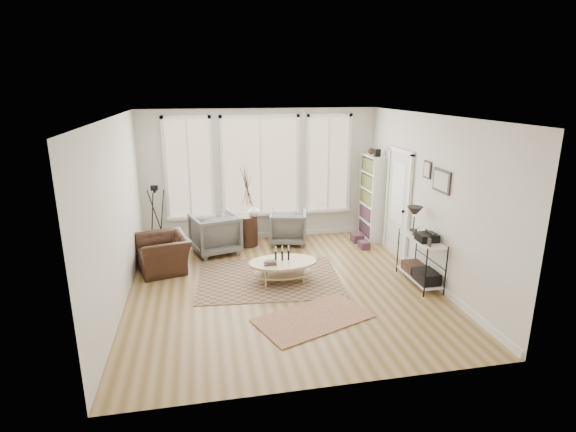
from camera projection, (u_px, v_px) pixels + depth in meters
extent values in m
plane|color=#A08153|center=(283.00, 287.00, 7.78)|extent=(5.50, 5.50, 0.00)
plane|color=white|center=(283.00, 116.00, 6.98)|extent=(5.50, 5.50, 0.00)
cube|color=silver|center=(261.00, 175.00, 9.97)|extent=(5.20, 0.04, 2.90)
cube|color=silver|center=(330.00, 271.00, 4.79)|extent=(5.20, 0.04, 2.90)
cube|color=silver|center=(117.00, 214.00, 6.90)|extent=(0.04, 5.50, 2.90)
cube|color=silver|center=(429.00, 199.00, 7.86)|extent=(0.04, 5.50, 2.90)
cube|color=white|center=(262.00, 235.00, 10.35)|extent=(5.10, 0.04, 0.12)
cube|color=white|center=(421.00, 272.00, 8.24)|extent=(0.03, 5.40, 0.12)
cube|color=tan|center=(260.00, 166.00, 9.90)|extent=(1.60, 0.03, 2.10)
cube|color=tan|center=(189.00, 169.00, 9.61)|extent=(0.90, 0.03, 2.10)
cube|color=tan|center=(328.00, 164.00, 10.18)|extent=(0.90, 0.03, 2.10)
cube|color=white|center=(261.00, 166.00, 9.88)|extent=(1.74, 0.06, 2.24)
cube|color=white|center=(189.00, 169.00, 9.59)|extent=(1.04, 0.06, 2.24)
cube|color=white|center=(328.00, 164.00, 10.17)|extent=(1.04, 0.06, 2.24)
cube|color=white|center=(262.00, 214.00, 10.16)|extent=(4.10, 0.12, 0.06)
cube|color=silver|center=(398.00, 205.00, 9.05)|extent=(0.04, 0.88, 2.10)
cube|color=white|center=(398.00, 193.00, 8.98)|extent=(0.01, 0.55, 1.20)
cube|color=white|center=(408.00, 211.00, 8.59)|extent=(0.06, 0.08, 2.18)
cube|color=white|center=(388.00, 199.00, 9.51)|extent=(0.06, 0.08, 2.18)
cube|color=white|center=(401.00, 151.00, 8.75)|extent=(0.06, 1.06, 0.08)
sphere|color=black|center=(403.00, 211.00, 8.75)|extent=(0.06, 0.06, 0.06)
cube|color=white|center=(378.00, 202.00, 9.68)|extent=(0.30, 0.03, 1.90)
cube|color=white|center=(365.00, 193.00, 10.45)|extent=(0.30, 0.03, 1.90)
cube|color=white|center=(378.00, 197.00, 10.09)|extent=(0.02, 0.85, 1.90)
cube|color=white|center=(371.00, 197.00, 10.07)|extent=(0.30, 0.81, 1.90)
cube|color=maroon|center=(371.00, 197.00, 10.07)|extent=(0.24, 0.75, 1.76)
cube|color=black|center=(377.00, 153.00, 9.59)|extent=(0.12, 0.10, 0.16)
sphere|color=#331D14|center=(371.00, 151.00, 9.92)|extent=(0.14, 0.14, 0.14)
cube|color=white|center=(419.00, 277.00, 7.91)|extent=(0.37, 1.07, 0.03)
cube|color=white|center=(422.00, 239.00, 7.71)|extent=(0.37, 1.07, 0.02)
cylinder|color=black|center=(426.00, 273.00, 7.29)|extent=(0.02, 0.02, 0.85)
cylinder|color=black|center=(446.00, 271.00, 7.36)|extent=(0.02, 0.02, 0.85)
cylinder|color=black|center=(398.00, 251.00, 8.29)|extent=(0.02, 0.02, 0.85)
cylinder|color=black|center=(416.00, 249.00, 8.35)|extent=(0.02, 0.02, 0.85)
cylinder|color=black|center=(413.00, 230.00, 8.03)|extent=(0.14, 0.14, 0.02)
cylinder|color=black|center=(414.00, 222.00, 7.99)|extent=(0.02, 0.02, 0.30)
cone|color=black|center=(415.00, 212.00, 7.93)|extent=(0.28, 0.28, 0.18)
cube|color=black|center=(427.00, 237.00, 7.55)|extent=(0.32, 0.30, 0.13)
cube|color=black|center=(426.00, 277.00, 7.64)|extent=(0.32, 0.45, 0.20)
cube|color=#331D14|center=(414.00, 267.00, 8.09)|extent=(0.32, 0.40, 0.16)
cube|color=black|center=(429.00, 242.00, 7.27)|extent=(0.02, 0.10, 0.14)
cube|color=black|center=(414.00, 233.00, 7.78)|extent=(0.02, 0.10, 0.12)
cube|color=black|center=(442.00, 181.00, 7.37)|extent=(0.03, 0.52, 0.38)
cube|color=silver|center=(441.00, 181.00, 7.37)|extent=(0.01, 0.44, 0.30)
cube|color=black|center=(427.00, 170.00, 7.81)|extent=(0.03, 0.24, 0.30)
cube|color=silver|center=(427.00, 170.00, 7.81)|extent=(0.01, 0.18, 0.24)
cube|color=brown|center=(269.00, 278.00, 8.11)|extent=(2.68, 2.11, 0.01)
cube|color=brown|center=(313.00, 318.00, 6.70)|extent=(1.90, 1.48, 0.01)
ellipsoid|color=tan|center=(283.00, 272.00, 7.96)|extent=(1.03, 0.65, 0.03)
ellipsoid|color=tan|center=(283.00, 262.00, 7.91)|extent=(1.21, 0.77, 0.04)
cylinder|color=tan|center=(266.00, 278.00, 7.72)|extent=(0.03, 0.03, 0.34)
cylinder|color=tan|center=(304.00, 275.00, 7.84)|extent=(0.03, 0.03, 0.34)
cylinder|color=tan|center=(263.00, 270.00, 8.08)|extent=(0.03, 0.03, 0.34)
cylinder|color=tan|center=(299.00, 267.00, 8.20)|extent=(0.03, 0.03, 0.34)
cylinder|color=black|center=(276.00, 256.00, 7.90)|extent=(0.03, 0.03, 0.17)
cylinder|color=black|center=(282.00, 256.00, 7.92)|extent=(0.03, 0.03, 0.17)
cylinder|color=black|center=(289.00, 255.00, 7.94)|extent=(0.03, 0.03, 0.17)
cube|color=#294528|center=(271.00, 263.00, 7.77)|extent=(0.21, 0.15, 0.06)
imported|color=slate|center=(215.00, 233.00, 9.30)|extent=(1.11, 1.13, 0.83)
imported|color=slate|center=(288.00, 227.00, 9.88)|extent=(0.94, 0.95, 0.73)
cylinder|color=#331D14|center=(248.00, 231.00, 9.74)|extent=(0.44, 0.44, 0.66)
imported|color=silver|center=(254.00, 211.00, 9.59)|extent=(0.25, 0.25, 0.25)
imported|color=#331D14|center=(164.00, 253.00, 8.42)|extent=(1.21, 1.12, 0.66)
cylinder|color=black|center=(155.00, 191.00, 9.17)|extent=(0.06, 0.06, 0.06)
cube|color=black|center=(154.00, 188.00, 9.15)|extent=(0.15, 0.12, 0.10)
cylinder|color=black|center=(154.00, 189.00, 9.08)|extent=(0.06, 0.08, 0.06)
cube|color=maroon|center=(357.00, 238.00, 10.02)|extent=(0.24, 0.30, 0.19)
cube|color=maroon|center=(364.00, 245.00, 9.61)|extent=(0.21, 0.26, 0.16)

